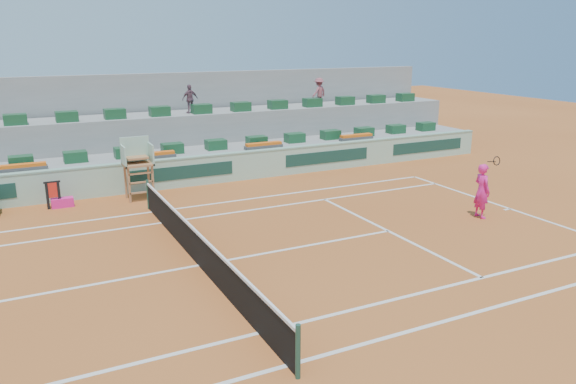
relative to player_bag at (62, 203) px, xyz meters
name	(u,v)px	position (x,y,z in m)	size (l,w,h in m)	color
ground	(199,266)	(2.82, -7.60, -0.17)	(90.00, 90.00, 0.00)	#994A1D
seating_tier_lower	(123,167)	(2.82, 3.10, 0.43)	(36.00, 4.00, 1.20)	gray
seating_tier_upper	(115,145)	(2.82, 4.70, 1.13)	(36.00, 2.40, 2.60)	gray
stadium_back_wall	(108,121)	(2.82, 6.30, 2.03)	(36.00, 0.40, 4.40)	gray
player_bag	(62,203)	(0.00, 0.00, 0.00)	(0.78, 0.35, 0.35)	#F21F89
spectator_mid	(190,99)	(6.37, 4.40, 3.10)	(0.79, 0.33, 1.35)	#674452
spectator_right	(319,92)	(13.25, 4.18, 3.16)	(0.95, 0.54, 1.47)	#8F4750
court_lines	(199,265)	(2.82, -7.60, -0.17)	(23.89, 11.09, 0.01)	silver
tennis_net	(198,248)	(2.82, -7.60, 0.35)	(0.10, 11.97, 1.10)	black
advertising_hoarding	(134,177)	(2.84, 0.90, 0.46)	(36.00, 0.34, 1.26)	#9BC3AA
umpire_chair	(137,160)	(2.82, -0.10, 1.37)	(1.10, 0.90, 2.40)	#986139
seat_row_lower	(126,152)	(2.82, 2.20, 1.25)	(32.90, 0.60, 0.44)	#184827
seat_row_upper	(115,114)	(2.82, 4.10, 2.65)	(32.90, 0.60, 0.44)	#184827
flower_planters	(91,161)	(1.32, 1.40, 1.16)	(26.80, 0.36, 0.28)	#484848
towel_rack	(53,193)	(-0.29, -0.05, 0.43)	(0.58, 0.10, 1.03)	black
tennis_player	(482,191)	(12.97, -7.82, 0.79)	(0.53, 0.93, 2.28)	#F21F89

